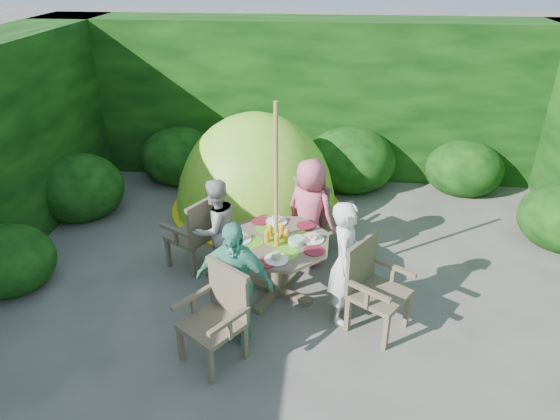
# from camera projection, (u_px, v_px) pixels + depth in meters

# --- Properties ---
(ground) EXTENTS (60.00, 60.00, 0.00)m
(ground) POSITION_uv_depth(u_px,v_px,m) (300.00, 312.00, 5.34)
(ground) COLOR #4D4A44
(ground) RESTS_ON ground
(hedge_enclosure) EXTENTS (9.00, 9.00, 2.50)m
(hedge_enclosure) POSITION_uv_depth(u_px,v_px,m) (309.00, 157.00, 5.93)
(hedge_enclosure) COLOR black
(hedge_enclosure) RESTS_ON ground
(patio_table) EXTENTS (1.59, 1.59, 0.84)m
(patio_table) POSITION_uv_depth(u_px,v_px,m) (277.00, 249.00, 5.37)
(patio_table) COLOR #483F2F
(patio_table) RESTS_ON ground
(parasol_pole) EXTENTS (0.06, 0.06, 2.20)m
(parasol_pole) POSITION_uv_depth(u_px,v_px,m) (276.00, 207.00, 5.13)
(parasol_pole) COLOR olive
(parasol_pole) RESTS_ON ground
(garden_chair_right) EXTENTS (0.72, 0.74, 0.93)m
(garden_chair_right) POSITION_uv_depth(u_px,v_px,m) (373.00, 285.00, 4.94)
(garden_chair_right) COLOR #483F2F
(garden_chair_right) RESTS_ON ground
(garden_chair_left) EXTENTS (0.68, 0.70, 0.89)m
(garden_chair_left) POSITION_uv_depth(u_px,v_px,m) (196.00, 232.00, 5.90)
(garden_chair_left) COLOR #483F2F
(garden_chair_left) RESTS_ON ground
(garden_chair_back) EXTENTS (0.76, 0.74, 0.95)m
(garden_chair_back) POSITION_uv_depth(u_px,v_px,m) (319.00, 213.00, 6.26)
(garden_chair_back) COLOR #483F2F
(garden_chair_back) RESTS_ON ground
(garden_chair_front) EXTENTS (0.72, 0.71, 0.90)m
(garden_chair_front) POSITION_uv_depth(u_px,v_px,m) (218.00, 315.00, 4.57)
(garden_chair_front) COLOR #483F2F
(garden_chair_front) RESTS_ON ground
(child_right) EXTENTS (0.38, 0.53, 1.34)m
(child_right) POSITION_uv_depth(u_px,v_px,m) (346.00, 263.00, 4.98)
(child_right) COLOR silver
(child_right) RESTS_ON ground
(child_left) EXTENTS (0.74, 0.74, 1.21)m
(child_left) POSITION_uv_depth(u_px,v_px,m) (216.00, 229.00, 5.71)
(child_left) COLOR #A4A39E
(child_left) RESTS_ON ground
(child_back) EXTENTS (0.78, 0.70, 1.33)m
(child_back) POSITION_uv_depth(u_px,v_px,m) (310.00, 212.00, 5.95)
(child_back) COLOR #D55875
(child_back) RESTS_ON ground
(child_front) EXTENTS (0.80, 0.41, 1.30)m
(child_front) POSITION_uv_depth(u_px,v_px,m) (234.00, 282.00, 4.73)
(child_front) COLOR #49AB8A
(child_front) RESTS_ON ground
(dome_tent) EXTENTS (2.51, 2.51, 2.87)m
(dome_tent) POSITION_uv_depth(u_px,v_px,m) (256.00, 207.00, 7.51)
(dome_tent) COLOR #6DCE27
(dome_tent) RESTS_ON ground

